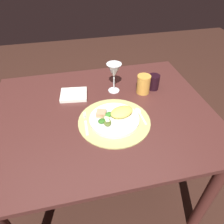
{
  "coord_description": "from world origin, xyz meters",
  "views": [
    {
      "loc": [
        -0.13,
        -0.82,
        1.45
      ],
      "look_at": [
        0.04,
        -0.04,
        0.77
      ],
      "focal_mm": 33.53,
      "sensor_mm": 36.0,
      "label": 1
    }
  ],
  "objects_px": {
    "spoon": "(139,113)",
    "wine_glass": "(114,71)",
    "dining_table": "(103,130)",
    "dinner_plate": "(114,119)",
    "fork": "(86,124)",
    "amber_tumbler": "(143,84)",
    "napkin": "(74,95)",
    "dark_tumbler": "(154,82)"
  },
  "relations": [
    {
      "from": "spoon",
      "to": "wine_glass",
      "type": "xyz_separation_m",
      "value": [
        -0.08,
        0.23,
        0.12
      ]
    },
    {
      "from": "dining_table",
      "to": "dinner_plate",
      "type": "xyz_separation_m",
      "value": [
        0.04,
        -0.09,
        0.15
      ]
    },
    {
      "from": "fork",
      "to": "amber_tumbler",
      "type": "xyz_separation_m",
      "value": [
        0.36,
        0.21,
        0.04
      ]
    },
    {
      "from": "dinner_plate",
      "to": "fork",
      "type": "relative_size",
      "value": 1.47
    },
    {
      "from": "napkin",
      "to": "amber_tumbler",
      "type": "xyz_separation_m",
      "value": [
        0.39,
        -0.05,
        0.04
      ]
    },
    {
      "from": "wine_glass",
      "to": "dark_tumbler",
      "type": "relative_size",
      "value": 1.98
    },
    {
      "from": "dining_table",
      "to": "napkin",
      "type": "bearing_deg",
      "value": 128.53
    },
    {
      "from": "fork",
      "to": "dining_table",
      "type": "bearing_deg",
      "value": 41.54
    },
    {
      "from": "spoon",
      "to": "dark_tumbler",
      "type": "bearing_deg",
      "value": 53.65
    },
    {
      "from": "dinner_plate",
      "to": "spoon",
      "type": "xyz_separation_m",
      "value": [
        0.14,
        0.03,
        -0.01
      ]
    },
    {
      "from": "dinner_plate",
      "to": "dark_tumbler",
      "type": "bearing_deg",
      "value": 38.92
    },
    {
      "from": "dinner_plate",
      "to": "wine_glass",
      "type": "relative_size",
      "value": 1.4
    },
    {
      "from": "fork",
      "to": "amber_tumbler",
      "type": "height_order",
      "value": "amber_tumbler"
    },
    {
      "from": "spoon",
      "to": "dark_tumbler",
      "type": "relative_size",
      "value": 1.52
    },
    {
      "from": "dining_table",
      "to": "fork",
      "type": "height_order",
      "value": "fork"
    },
    {
      "from": "dining_table",
      "to": "dinner_plate",
      "type": "bearing_deg",
      "value": -65.54
    },
    {
      "from": "wine_glass",
      "to": "napkin",
      "type": "bearing_deg",
      "value": -179.56
    },
    {
      "from": "dark_tumbler",
      "to": "dinner_plate",
      "type": "bearing_deg",
      "value": -141.08
    },
    {
      "from": "fork",
      "to": "napkin",
      "type": "bearing_deg",
      "value": 98.21
    },
    {
      "from": "dining_table",
      "to": "dark_tumbler",
      "type": "xyz_separation_m",
      "value": [
        0.33,
        0.14,
        0.18
      ]
    },
    {
      "from": "fork",
      "to": "napkin",
      "type": "relative_size",
      "value": 1.13
    },
    {
      "from": "napkin",
      "to": "wine_glass",
      "type": "bearing_deg",
      "value": 0.44
    },
    {
      "from": "dining_table",
      "to": "fork",
      "type": "bearing_deg",
      "value": -138.46
    },
    {
      "from": "fork",
      "to": "amber_tumbler",
      "type": "relative_size",
      "value": 1.55
    },
    {
      "from": "napkin",
      "to": "spoon",
      "type": "bearing_deg",
      "value": -36.57
    },
    {
      "from": "dinner_plate",
      "to": "amber_tumbler",
      "type": "xyz_separation_m",
      "value": [
        0.22,
        0.21,
        0.04
      ]
    },
    {
      "from": "fork",
      "to": "spoon",
      "type": "xyz_separation_m",
      "value": [
        0.28,
        0.02,
        0.0
      ]
    },
    {
      "from": "wine_glass",
      "to": "amber_tumbler",
      "type": "relative_size",
      "value": 1.62
    },
    {
      "from": "dinner_plate",
      "to": "wine_glass",
      "type": "xyz_separation_m",
      "value": [
        0.06,
        0.26,
        0.11
      ]
    },
    {
      "from": "napkin",
      "to": "wine_glass",
      "type": "height_order",
      "value": "wine_glass"
    },
    {
      "from": "dinner_plate",
      "to": "amber_tumbler",
      "type": "relative_size",
      "value": 2.28
    },
    {
      "from": "fork",
      "to": "wine_glass",
      "type": "distance_m",
      "value": 0.34
    },
    {
      "from": "spoon",
      "to": "amber_tumbler",
      "type": "xyz_separation_m",
      "value": [
        0.08,
        0.18,
        0.04
      ]
    },
    {
      "from": "napkin",
      "to": "amber_tumbler",
      "type": "relative_size",
      "value": 1.37
    },
    {
      "from": "spoon",
      "to": "wine_glass",
      "type": "relative_size",
      "value": 0.77
    },
    {
      "from": "dining_table",
      "to": "napkin",
      "type": "distance_m",
      "value": 0.26
    },
    {
      "from": "fork",
      "to": "amber_tumbler",
      "type": "distance_m",
      "value": 0.42
    },
    {
      "from": "fork",
      "to": "napkin",
      "type": "distance_m",
      "value": 0.26
    },
    {
      "from": "wine_glass",
      "to": "dark_tumbler",
      "type": "xyz_separation_m",
      "value": [
        0.23,
        -0.03,
        -0.08
      ]
    },
    {
      "from": "fork",
      "to": "dinner_plate",
      "type": "bearing_deg",
      "value": -1.17
    },
    {
      "from": "spoon",
      "to": "napkin",
      "type": "distance_m",
      "value": 0.39
    },
    {
      "from": "dinner_plate",
      "to": "amber_tumbler",
      "type": "bearing_deg",
      "value": 43.97
    }
  ]
}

